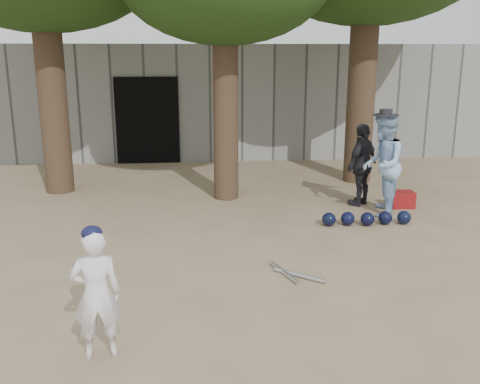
{
  "coord_description": "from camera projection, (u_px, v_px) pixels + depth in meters",
  "views": [
    {
      "loc": [
        0.0,
        -6.02,
        2.8
      ],
      "look_at": [
        0.6,
        1.0,
        0.95
      ],
      "focal_mm": 40.0,
      "sensor_mm": 36.0,
      "label": 1
    }
  ],
  "objects": [
    {
      "name": "ground",
      "position": [
        198.0,
        289.0,
        6.51
      ],
      "size": [
        70.0,
        70.0,
        0.0
      ],
      "primitive_type": "plane",
      "color": "#937C5E",
      "rests_on": "ground"
    },
    {
      "name": "boy_player",
      "position": [
        96.0,
        295.0,
        4.93
      ],
      "size": [
        0.5,
        0.37,
        1.26
      ],
      "primitive_type": "imported",
      "rotation": [
        0.0,
        0.0,
        3.3
      ],
      "color": "white",
      "rests_on": "ground"
    },
    {
      "name": "spectator_blue",
      "position": [
        382.0,
        165.0,
        9.31
      ],
      "size": [
        0.93,
        1.05,
        1.79
      ],
      "primitive_type": "imported",
      "rotation": [
        0.0,
        0.0,
        4.37
      ],
      "color": "#94BBE6",
      "rests_on": "ground"
    },
    {
      "name": "spectator_dark",
      "position": [
        362.0,
        165.0,
        9.92
      ],
      "size": [
        0.92,
        0.88,
        1.54
      ],
      "primitive_type": "imported",
      "rotation": [
        0.0,
        0.0,
        3.87
      ],
      "color": "black",
      "rests_on": "ground"
    },
    {
      "name": "red_bag",
      "position": [
        402.0,
        199.0,
        9.92
      ],
      "size": [
        0.44,
        0.34,
        0.3
      ],
      "primitive_type": "cube",
      "rotation": [
        0.0,
        0.0,
        -0.06
      ],
      "color": "maroon",
      "rests_on": "ground"
    },
    {
      "name": "back_building",
      "position": [
        194.0,
        97.0,
        16.09
      ],
      "size": [
        16.0,
        5.24,
        3.0
      ],
      "color": "gray",
      "rests_on": "ground"
    },
    {
      "name": "helmet_row",
      "position": [
        367.0,
        218.0,
        8.89
      ],
      "size": [
        1.51,
        0.28,
        0.23
      ],
      "color": "black",
      "rests_on": "ground"
    },
    {
      "name": "bat_pile",
      "position": [
        292.0,
        274.0,
        6.89
      ],
      "size": [
        0.63,
        0.71,
        0.06
      ],
      "color": "#AEADB4",
      "rests_on": "ground"
    }
  ]
}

